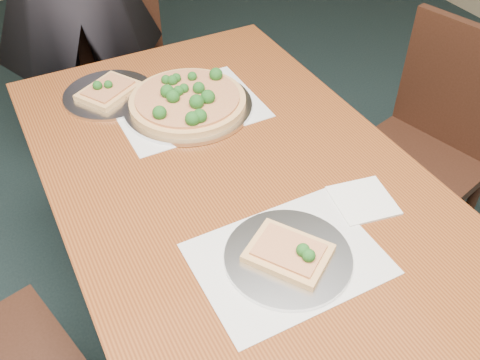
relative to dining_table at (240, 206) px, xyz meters
name	(u,v)px	position (x,y,z in m)	size (l,w,h in m)	color
dining_table	(240,206)	(0.00, 0.00, 0.00)	(0.90, 1.50, 0.75)	#602C13
chair_far	(124,65)	(0.02, 1.10, -0.14)	(0.43, 0.43, 0.91)	black
chair_right	(428,142)	(0.79, 0.10, -0.14)	(0.51, 0.51, 0.91)	black
placemat_main	(188,108)	(0.01, 0.36, 0.09)	(0.42, 0.32, 0.00)	white
placemat_near	(288,259)	(-0.03, -0.28, 0.09)	(0.40, 0.30, 0.00)	white
pizza_pan	(188,101)	(0.01, 0.36, 0.12)	(0.38, 0.38, 0.07)	silver
slice_plate_near	(289,255)	(-0.03, -0.28, 0.11)	(0.28, 0.28, 0.06)	silver
slice_plate_far	(109,93)	(-0.18, 0.53, 0.10)	(0.28, 0.28, 0.06)	silver
napkin	(363,200)	(0.23, -0.21, 0.09)	(0.14, 0.14, 0.01)	white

